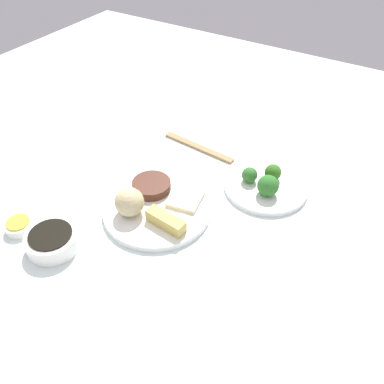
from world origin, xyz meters
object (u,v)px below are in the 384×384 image
Objects in this scene: broccoli_plate at (266,186)px; sauce_ramekin_hot_mustard at (19,226)px; main_plate at (159,209)px; soy_sauce_bowl at (52,241)px; chopsticks_pair at (199,147)px.

sauce_ramekin_hot_mustard is (-0.42, -0.43, 0.00)m from broccoli_plate.
soy_sauce_bowl is at bearing -121.51° from main_plate.
main_plate is 1.21× the size of broccoli_plate.
broccoli_plate is 1.88× the size of soy_sauce_bowl.
sauce_ramekin_hot_mustard is (-0.11, -0.00, -0.01)m from soy_sauce_bowl.
soy_sauce_bowl reaches higher than broccoli_plate.
broccoli_plate is at bearing 45.62° from sauce_ramekin_hot_mustard.
chopsticks_pair is (-0.24, 0.06, -0.00)m from broccoli_plate.
sauce_ramekin_hot_mustard reaches higher than chopsticks_pair.
broccoli_plate is 0.92× the size of chopsticks_pair.
main_plate is 0.28m from chopsticks_pair.
chopsticks_pair is (-0.05, 0.28, -0.00)m from main_plate.
main_plate is at bearing 58.49° from soy_sauce_bowl.
sauce_ramekin_hot_mustard is 0.53m from chopsticks_pair.
sauce_ramekin_hot_mustard reaches higher than broccoli_plate.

